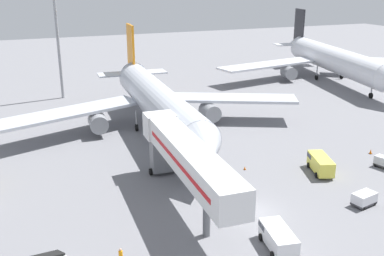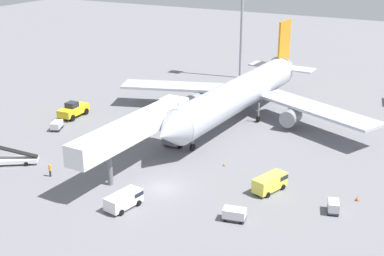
{
  "view_description": "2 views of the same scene",
  "coord_description": "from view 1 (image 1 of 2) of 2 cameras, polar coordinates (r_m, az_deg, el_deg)",
  "views": [
    {
      "loc": [
        -21.25,
        -35.02,
        22.39
      ],
      "look_at": [
        0.53,
        18.31,
        3.13
      ],
      "focal_mm": 42.21,
      "sensor_mm": 36.0,
      "label": 1
    },
    {
      "loc": [
        30.48,
        -50.58,
        29.89
      ],
      "look_at": [
        -3.48,
        14.4,
        2.66
      ],
      "focal_mm": 49.34,
      "sensor_mm": 36.0,
      "label": 2
    }
  ],
  "objects": [
    {
      "name": "baggage_cart_mid_center",
      "position": [
        50.21,
        20.93,
        -8.32
      ],
      "size": [
        2.71,
        1.94,
        1.4
      ],
      "color": "#38383D",
      "rests_on": "ground"
    },
    {
      "name": "airplane_background",
      "position": [
        108.13,
        17.3,
        8.31
      ],
      "size": [
        53.11,
        50.69,
        14.64
      ],
      "color": "silver",
      "rests_on": "ground"
    },
    {
      "name": "service_van_near_right",
      "position": [
        56.62,
        15.9,
        -4.29
      ],
      "size": [
        3.31,
        5.15,
        2.01
      ],
      "color": "#E5DB4C",
      "rests_on": "ground"
    },
    {
      "name": "ground_plane",
      "position": [
        46.68,
        8.05,
        -10.37
      ],
      "size": [
        300.0,
        300.0,
        0.0
      ],
      "primitive_type": "plane",
      "color": "slate"
    },
    {
      "name": "airplane_at_gate",
      "position": [
        68.39,
        -4.54,
        3.5
      ],
      "size": [
        47.37,
        47.5,
        14.34
      ],
      "color": "#B7BCC6",
      "rests_on": "ground"
    },
    {
      "name": "safety_cone_alpha",
      "position": [
        55.82,
        6.68,
        -5.03
      ],
      "size": [
        0.31,
        0.31,
        0.48
      ],
      "color": "black",
      "rests_on": "ground"
    },
    {
      "name": "jet_bridge",
      "position": [
        45.34,
        -1.09,
        -3.31
      ],
      "size": [
        4.26,
        23.03,
        7.31
      ],
      "color": "silver",
      "rests_on": "ground"
    },
    {
      "name": "service_van_far_center",
      "position": [
        40.9,
        10.77,
        -13.33
      ],
      "size": [
        2.88,
        4.85,
        1.81
      ],
      "color": "white",
      "rests_on": "ground"
    },
    {
      "name": "baggage_cart_rear_right",
      "position": [
        60.71,
        23.07,
        -3.93
      ],
      "size": [
        1.75,
        2.34,
        1.4
      ],
      "color": "#38383D",
      "rests_on": "ground"
    },
    {
      "name": "safety_cone_bravo",
      "position": [
        64.83,
        21.64,
        -2.79
      ],
      "size": [
        0.41,
        0.41,
        0.63
      ],
      "color": "black",
      "rests_on": "ground"
    },
    {
      "name": "apron_light_mast",
      "position": [
        89.45,
        -17.01,
        15.09
      ],
      "size": [
        2.4,
        2.4,
        26.48
      ],
      "color": "#93969B",
      "rests_on": "ground"
    }
  ]
}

